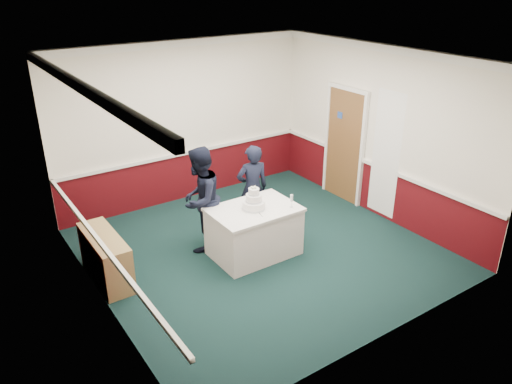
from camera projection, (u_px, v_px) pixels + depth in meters
ground at (261, 250)px, 7.96m from camera, size 5.00×5.00×0.00m
room_shell at (243, 121)px, 7.65m from camera, size 5.00×5.00×3.00m
sideboard at (106, 258)px, 7.10m from camera, size 0.41×1.20×0.70m
cake_table at (254, 231)px, 7.71m from camera, size 1.32×0.92×0.79m
wedding_cake at (254, 202)px, 7.50m from camera, size 0.35×0.35×0.36m
cake_knife at (260, 214)px, 7.38m from camera, size 0.06×0.22×0.00m
champagne_flute at (292, 199)px, 7.54m from camera, size 0.05×0.05×0.21m
person_man at (200, 199)px, 7.72m from camera, size 1.04×1.00×1.68m
person_woman at (252, 189)px, 8.31m from camera, size 0.62×0.48×1.52m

